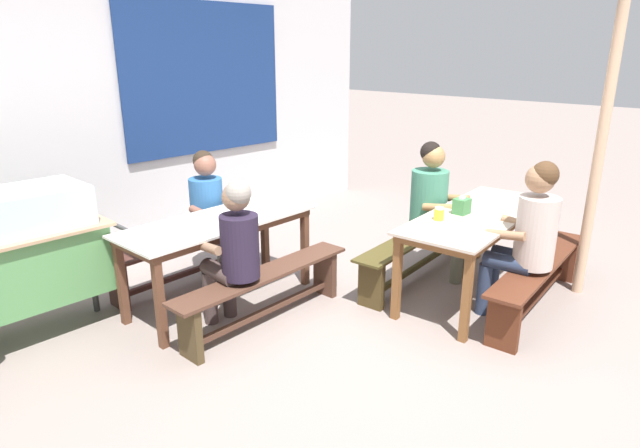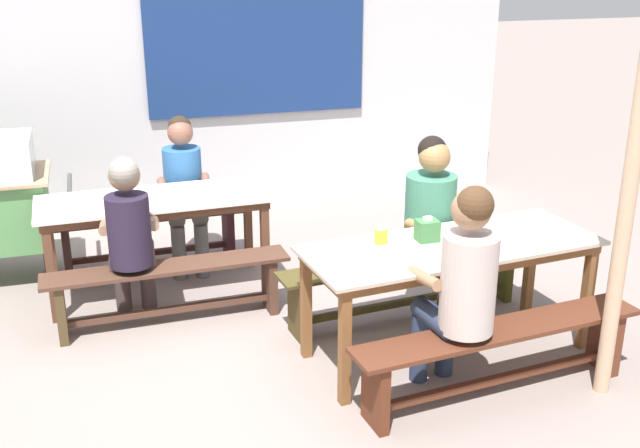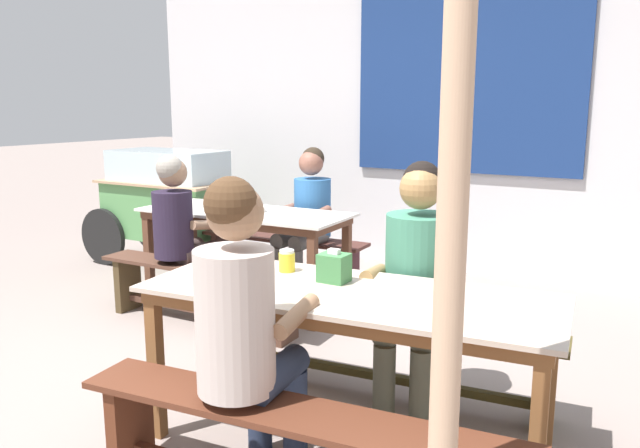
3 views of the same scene
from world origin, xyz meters
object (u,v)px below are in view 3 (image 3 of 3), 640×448
at_px(bench_near_back, 385,345).
at_px(tissue_box, 334,267).
at_px(bench_far_back, 283,253).
at_px(person_near_front, 244,318).
at_px(person_left_back_turned, 181,226).
at_px(dining_table_far, 245,221).
at_px(soup_bowl, 259,209).
at_px(bench_far_front, 201,285).
at_px(condiment_jar, 287,261).
at_px(wooden_support_post, 452,220).
at_px(food_cart, 167,197).
at_px(dining_table_near, 348,306).
at_px(person_center_facing, 307,212).
at_px(bench_near_front, 293,444).
at_px(person_right_near_table, 417,272).

xyz_separation_m(bench_near_back, tissue_box, (-0.07, -0.46, 0.53)).
xyz_separation_m(bench_far_back, person_near_front, (1.52, -2.56, 0.45)).
relative_size(bench_far_back, person_left_back_turned, 1.27).
height_order(dining_table_far, soup_bowl, soup_bowl).
distance_m(dining_table_far, tissue_box, 2.09).
relative_size(bench_far_front, person_left_back_turned, 1.37).
relative_size(dining_table_far, condiment_jar, 15.48).
bearing_deg(wooden_support_post, person_left_back_turned, 147.22).
distance_m(bench_far_back, person_left_back_turned, 1.15).
bearing_deg(soup_bowl, bench_far_back, 104.73).
xyz_separation_m(bench_far_front, food_cart, (-1.45, 1.19, 0.38)).
height_order(bench_far_back, food_cart, food_cart).
distance_m(food_cart, tissue_box, 3.61).
bearing_deg(person_near_front, dining_table_near, 70.13).
xyz_separation_m(food_cart, tissue_box, (3.00, -2.01, 0.15)).
height_order(bench_far_front, person_near_front, person_near_front).
relative_size(bench_near_back, person_center_facing, 1.53).
bearing_deg(food_cart, wooden_support_post, -36.24).
height_order(bench_near_front, person_center_facing, person_center_facing).
relative_size(dining_table_far, person_right_near_table, 1.31).
height_order(person_left_back_turned, tissue_box, person_left_back_turned).
bearing_deg(bench_near_back, dining_table_far, 150.74).
relative_size(dining_table_far, bench_far_back, 1.09).
height_order(bench_far_back, person_near_front, person_near_front).
xyz_separation_m(person_right_near_table, tissue_box, (-0.25, -0.42, 0.09)).
bearing_deg(condiment_jar, person_right_near_table, 34.97).
relative_size(bench_near_back, wooden_support_post, 0.75).
xyz_separation_m(person_right_near_table, condiment_jar, (-0.54, -0.38, 0.07)).
distance_m(person_left_back_turned, soup_bowl, 0.62).
height_order(bench_far_back, bench_far_front, same).
bearing_deg(person_left_back_turned, person_near_front, -41.22).
bearing_deg(soup_bowl, tissue_box, -44.14).
distance_m(bench_far_back, bench_near_front, 3.14).
xyz_separation_m(dining_table_near, bench_far_back, (-1.71, 2.04, -0.39)).
relative_size(person_left_back_turned, condiment_jar, 11.14).
height_order(tissue_box, condiment_jar, tissue_box).
relative_size(person_center_facing, soup_bowl, 10.10).
relative_size(bench_far_back, tissue_box, 9.89).
bearing_deg(bench_far_back, bench_near_front, -55.69).
height_order(bench_near_back, bench_near_front, same).
height_order(bench_near_back, food_cart, food_cart).
xyz_separation_m(bench_far_back, person_left_back_turned, (-0.19, -1.06, 0.40)).
height_order(food_cart, condiment_jar, food_cart).
relative_size(soup_bowl, wooden_support_post, 0.05).
bearing_deg(dining_table_near, bench_near_back, 96.11).
bearing_deg(person_left_back_turned, food_cart, 137.32).
bearing_deg(bench_far_back, person_left_back_turned, -100.22).
distance_m(tissue_box, soup_bowl, 2.01).
relative_size(bench_far_back, food_cart, 0.93).
bearing_deg(food_cart, soup_bowl, -21.33).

